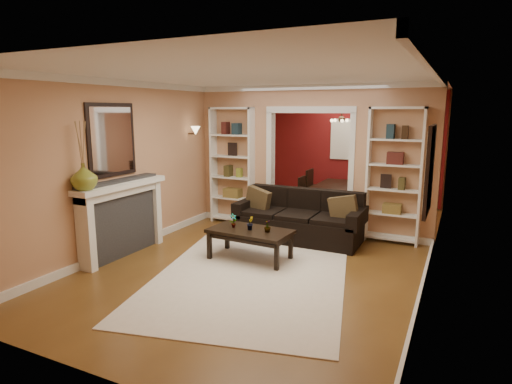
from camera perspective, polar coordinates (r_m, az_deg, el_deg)
The scene contains 30 objects.
floor at distance 7.22m, azimuth 3.86°, elevation -7.25°, with size 8.00×8.00×0.00m, color brown.
ceiling at distance 6.88m, azimuth 4.16°, elevation 14.65°, with size 8.00×8.00×0.00m, color white.
wall_back at distance 10.72m, azimuth 12.02°, elevation 5.84°, with size 8.00×8.00×0.00m, color tan.
wall_front at distance 3.60m, azimuth -20.51°, elevation -4.18°, with size 8.00×8.00×0.00m, color tan.
wall_left at distance 8.03m, azimuth -11.11°, elevation 4.28°, with size 8.00×8.00×0.00m, color tan.
wall_right at distance 6.45m, azimuth 22.91°, elevation 2.05°, with size 8.00×8.00×0.00m, color tan.
partition_wall at distance 8.05m, azimuth 7.20°, elevation 4.41°, with size 4.50×0.15×2.70m, color tan.
red_back_panel at distance 10.70m, azimuth 11.98°, elevation 5.67°, with size 4.44×0.04×2.64m, color maroon.
dining_window at distance 10.64m, azimuth 11.97°, elevation 6.89°, with size 0.78×0.03×0.98m, color #8CA5CC.
area_rug at distance 5.95m, azimuth -0.75°, elevation -11.21°, with size 2.52×3.53×0.01m, color silver.
sofa at distance 7.48m, azimuth 5.77°, elevation -3.20°, with size 2.21×0.95×0.86m, color black.
pillow_left at distance 7.71m, azimuth 0.27°, elevation -1.03°, with size 0.46×0.13×0.46m, color brown.
pillow_right at distance 7.19m, azimuth 11.62°, elevation -2.17°, with size 0.45×0.13×0.45m, color brown.
coffee_table at distance 6.55m, azimuth -0.79°, elevation -7.01°, with size 1.23×0.67×0.47m, color black.
plant_left at distance 6.58m, azimuth -3.05°, elevation -3.83°, with size 0.11×0.08×0.22m, color #336626.
plant_center at distance 6.45m, azimuth -0.80°, elevation -4.17°, with size 0.11×0.09×0.20m, color #336626.
plant_right at distance 6.34m, azimuth 1.53°, elevation -4.57°, with size 0.10×0.10×0.18m, color #336626.
bookshelf_left at distance 8.54m, azimuth -3.13°, elevation 3.49°, with size 0.90×0.30×2.30m, color white.
bookshelf_right at distance 7.56m, azimuth 17.95°, elevation 2.02°, with size 0.90×0.30×2.30m, color white.
fireplace at distance 6.93m, azimuth -17.25°, elevation -3.51°, with size 0.32×1.70×1.16m, color white.
vase at distance 6.30m, azimuth -21.95°, elevation 1.90°, with size 0.36×0.36×0.37m, color olive.
mirror at distance 6.84m, azimuth -18.69°, elevation 6.59°, with size 0.03×0.95×1.10m, color silver.
wall_sconce at distance 8.38m, azimuth -8.41°, elevation 7.92°, with size 0.18×0.18×0.22m, color #FFE0A5.
framed_art at distance 5.43m, azimuth 22.06°, elevation 2.76°, with size 0.04×0.85×1.05m, color black.
dining_table at distance 9.73m, azimuth 10.95°, elevation -0.85°, with size 0.95×1.71×0.60m, color black.
dining_chair_nw at distance 9.58m, azimuth 7.33°, elevation -0.29°, with size 0.40×0.40×0.81m, color black.
dining_chair_ne at distance 9.29m, azimuth 13.79°, elevation -0.43°, with size 0.47×0.47×0.95m, color black.
dining_chair_sw at distance 10.14m, azimuth 8.42°, elevation 0.54°, with size 0.44×0.44×0.90m, color black.
dining_chair_se at distance 9.87m, azimuth 14.52°, elevation 0.10°, with size 0.45×0.45×0.92m, color black.
chandelier at distance 9.43m, azimuth 10.26°, elevation 9.33°, with size 0.50×0.50×0.30m, color #302216.
Camera 1 is at (2.54, -6.38, 2.24)m, focal length 30.00 mm.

